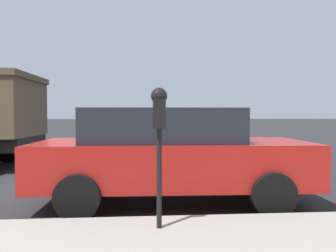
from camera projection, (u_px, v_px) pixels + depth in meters
The scene contains 3 objects.
ground_plane at pixel (108, 189), 6.36m from camera, with size 220.00×220.00×0.00m, color #2B2B2D.
parking_meter at pixel (159, 121), 3.74m from camera, with size 0.21×0.19×1.62m.
car_red at pixel (170, 153), 5.41m from camera, with size 2.08×4.44×1.55m.
Camera 1 is at (-6.38, -0.68, 1.44)m, focal length 35.00 mm.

